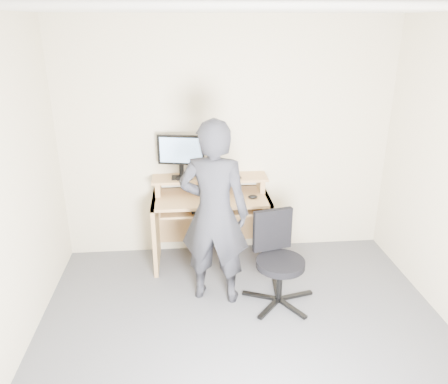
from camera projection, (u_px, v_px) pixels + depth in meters
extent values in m
plane|color=#57585C|center=(249.00, 353.00, 3.42)|extent=(3.50, 3.50, 0.00)
cube|color=beige|center=(228.00, 141.00, 4.59)|extent=(3.50, 0.02, 2.50)
cube|color=white|center=(258.00, 7.00, 2.51)|extent=(3.50, 3.50, 0.02)
cube|color=tan|center=(156.00, 231.00, 4.56)|extent=(0.04, 0.60, 0.75)
cube|color=tan|center=(265.00, 227.00, 4.66)|extent=(0.04, 0.60, 0.75)
cube|color=tan|center=(211.00, 198.00, 4.48)|extent=(1.20, 0.60, 0.03)
cube|color=tan|center=(212.00, 209.00, 4.44)|extent=(1.02, 0.38, 0.02)
cube|color=tan|center=(158.00, 186.00, 4.54)|extent=(0.05, 0.28, 0.15)
cube|color=tan|center=(261.00, 183.00, 4.63)|extent=(0.05, 0.28, 0.15)
cube|color=tan|center=(210.00, 178.00, 4.56)|extent=(1.20, 0.30, 0.02)
cube|color=tan|center=(210.00, 214.00, 4.86)|extent=(1.20, 0.03, 0.65)
cube|color=black|center=(182.00, 177.00, 4.52)|extent=(0.21, 0.13, 0.01)
cube|color=black|center=(182.00, 170.00, 4.51)|extent=(0.05, 0.04, 0.13)
cube|color=black|center=(181.00, 150.00, 4.41)|extent=(0.48, 0.13, 0.31)
cube|color=#93C2FF|center=(181.00, 150.00, 4.39)|extent=(0.42, 0.09, 0.26)
cube|color=black|center=(198.00, 167.00, 4.55)|extent=(0.11, 0.15, 0.20)
cylinder|color=#AFAFB4|center=(217.00, 170.00, 4.50)|extent=(0.10, 0.10, 0.17)
cube|color=black|center=(237.00, 176.00, 4.56)|extent=(0.08, 0.14, 0.01)
cube|color=black|center=(179.00, 178.00, 4.46)|extent=(0.06, 0.05, 0.03)
torus|color=silver|center=(193.00, 174.00, 4.62)|extent=(0.19, 0.19, 0.06)
cube|color=black|center=(213.00, 207.00, 4.43)|extent=(0.48, 0.25, 0.03)
ellipsoid|color=black|center=(253.00, 197.00, 4.41)|extent=(0.11, 0.08, 0.04)
cube|color=black|center=(296.00, 295.00, 4.08)|extent=(0.33, 0.12, 0.03)
cube|color=black|center=(276.00, 288.00, 4.19)|extent=(0.07, 0.34, 0.03)
cube|color=black|center=(260.00, 296.00, 4.07)|extent=(0.32, 0.17, 0.03)
cube|color=black|center=(269.00, 309.00, 3.89)|extent=(0.25, 0.28, 0.03)
cube|color=black|center=(292.00, 308.00, 3.89)|extent=(0.21, 0.31, 0.03)
cylinder|color=black|center=(279.00, 282.00, 3.96)|extent=(0.05, 0.05, 0.35)
cylinder|color=black|center=(280.00, 263.00, 3.89)|extent=(0.44, 0.44, 0.06)
cube|color=black|center=(272.00, 230.00, 3.97)|extent=(0.37, 0.14, 0.39)
imported|color=black|center=(214.00, 214.00, 3.83)|extent=(0.71, 0.56, 1.70)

